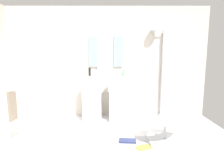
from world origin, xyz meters
name	(u,v)px	position (x,y,z in m)	size (l,w,h in m)	color
ground_plane	(103,147)	(0.00, 0.00, -0.02)	(4.80, 3.60, 0.04)	silver
rear_partition	(106,63)	(0.00, 1.65, 1.30)	(4.80, 0.10, 2.60)	beige
pedestal_sink_left	(92,97)	(-0.30, 1.25, 0.54)	(0.47, 0.47, 1.11)	white
pedestal_sink_right	(118,97)	(0.30, 1.25, 0.54)	(0.47, 0.47, 1.11)	white
vanity_mirror_left	(93,52)	(-0.30, 1.58, 1.57)	(0.22, 0.03, 0.72)	#8C9EA8
vanity_mirror_right	(118,52)	(0.30, 1.58, 1.57)	(0.22, 0.03, 0.72)	#8C9EA8
shower_column	(164,72)	(1.38, 1.53, 1.08)	(0.49, 0.24, 2.05)	#B7BABF
lounge_chair	(165,122)	(1.06, 0.18, 0.35)	(1.10, 1.10, 0.65)	#B7BABF
towel_rack	(11,107)	(-1.52, 0.12, 0.63)	(0.37, 0.22, 0.95)	#B7BABF
area_rug	(146,147)	(0.69, -0.04, 0.01)	(1.22, 0.83, 0.01)	#B2B2B7
magazine_ochre	(144,147)	(0.66, -0.07, 0.02)	(0.24, 0.16, 0.02)	gold
magazine_navy	(128,141)	(0.42, 0.15, 0.02)	(0.29, 0.15, 0.03)	navy
coffee_mug	(159,145)	(0.90, -0.07, 0.06)	(0.08, 0.08, 0.10)	white
soap_bottle_black	(90,72)	(-0.37, 1.41, 1.10)	(0.05, 0.05, 0.20)	black
soap_bottle_green	(123,73)	(0.40, 1.31, 1.07)	(0.04, 0.04, 0.15)	#59996B
soap_bottle_white	(97,73)	(-0.19, 1.20, 1.09)	(0.04, 0.04, 0.19)	white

